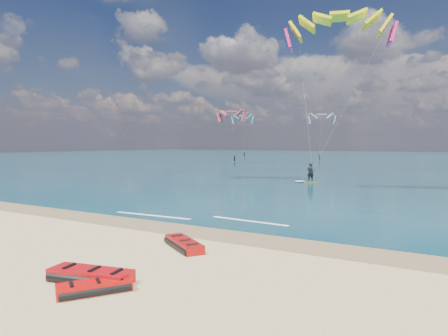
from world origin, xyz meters
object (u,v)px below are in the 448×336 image
at_px(kitesurfer_main, 325,94).
at_px(packed_kite_right, 95,293).
at_px(packed_kite_left, 91,282).
at_px(packed_kite_mid, 184,248).

bearing_deg(kitesurfer_main, packed_kite_right, -129.12).
xyz_separation_m(packed_kite_left, packed_kite_right, (0.78, -0.55, 0.00)).
height_order(packed_kite_mid, packed_kite_right, packed_kite_mid).
bearing_deg(packed_kite_mid, kitesurfer_main, 127.22).
bearing_deg(packed_kite_right, packed_kite_mid, 41.46).
distance_m(packed_kite_left, packed_kite_right, 0.96).
xyz_separation_m(packed_kite_right, kitesurfer_main, (-2.38, 30.23, 8.81)).
relative_size(packed_kite_mid, packed_kite_right, 1.24).
relative_size(packed_kite_right, kitesurfer_main, 0.13).
height_order(packed_kite_left, kitesurfer_main, kitesurfer_main).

